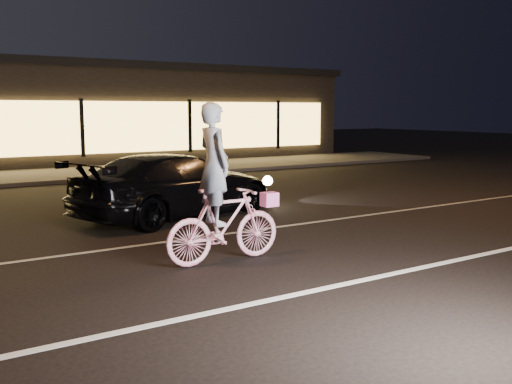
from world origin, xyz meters
TOP-DOWN VIEW (x-y plane):
  - ground at (0.00, 0.00)m, footprint 90.00×90.00m
  - lane_stripe_near at (0.00, -1.50)m, footprint 60.00×0.12m
  - lane_stripe_far at (0.00, 2.00)m, footprint 60.00×0.10m
  - sidewalk at (0.00, 13.00)m, footprint 30.00×4.00m
  - storefront at (0.00, 18.97)m, footprint 25.40×8.42m
  - cyclist at (-2.04, 0.32)m, footprint 1.89×0.65m
  - sedan at (-1.06, 4.05)m, footprint 5.02×3.10m

SIDE VIEW (x-z plane):
  - ground at x=0.00m, z-range 0.00..0.00m
  - lane_stripe_near at x=0.00m, z-range 0.00..0.01m
  - lane_stripe_far at x=0.00m, z-range 0.00..0.01m
  - sidewalk at x=0.00m, z-range 0.00..0.12m
  - sedan at x=-1.06m, z-range 0.00..1.36m
  - cyclist at x=-2.04m, z-range -0.34..2.03m
  - storefront at x=0.00m, z-range 0.05..4.25m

